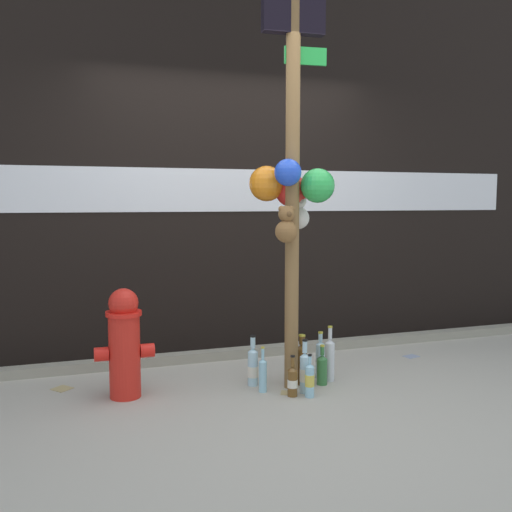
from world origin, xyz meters
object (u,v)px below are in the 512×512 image
object	(u,v)px
bottle_1	(322,369)
bottle_9	(301,363)
bottle_3	(330,359)
bottle_5	(293,381)
bottle_6	(305,372)
bottle_8	(310,380)
memorial_post	(291,170)
bottle_2	(320,358)
bottle_4	(303,361)
bottle_7	(263,374)
fire_hydrant	(124,343)
bottle_0	(253,366)

from	to	relation	value
bottle_1	bottle_9	distance (m)	0.16
bottle_3	bottle_9	bearing A→B (deg)	-178.79
bottle_1	bottle_5	distance (m)	0.34
bottle_6	bottle_8	distance (m)	0.09
bottle_3	bottle_8	xyz separation A→B (m)	(-0.28, -0.27, -0.05)
memorial_post	bottle_5	bearing A→B (deg)	-107.32
bottle_3	bottle_6	distance (m)	0.34
bottle_2	bottle_4	bearing A→B (deg)	175.00
bottle_6	bottle_8	xyz separation A→B (m)	(-0.00, -0.09, -0.03)
bottle_4	bottle_6	size ratio (longest dim) A/B	0.89
bottle_3	bottle_7	bearing A→B (deg)	-172.60
fire_hydrant	bottle_3	distance (m)	1.52
bottle_4	bottle_7	xyz separation A→B (m)	(-0.39, -0.18, -0.01)
bottle_2	bottle_5	bearing A→B (deg)	-138.67
bottle_4	bottle_7	world-z (taller)	bottle_4
memorial_post	bottle_7	bearing A→B (deg)	-167.07
bottle_6	bottle_4	bearing A→B (deg)	69.02
memorial_post	bottle_2	xyz separation A→B (m)	(0.29, 0.11, -1.42)
bottle_5	bottle_9	world-z (taller)	bottle_9
bottle_0	bottle_3	xyz separation A→B (m)	(0.58, -0.08, 0.03)
fire_hydrant	bottle_0	world-z (taller)	fire_hydrant
bottle_2	bottle_9	size ratio (longest dim) A/B	0.96
bottle_0	bottle_8	distance (m)	0.46
memorial_post	fire_hydrant	world-z (taller)	memorial_post
memorial_post	bottle_8	xyz separation A→B (m)	(0.04, -0.25, -1.45)
bottle_6	bottle_7	distance (m)	0.30
fire_hydrant	bottle_9	world-z (taller)	fire_hydrant
bottle_3	bottle_8	bearing A→B (deg)	-136.09
memorial_post	bottle_7	size ratio (longest dim) A/B	8.71
bottle_4	bottle_9	size ratio (longest dim) A/B	0.91
bottle_4	memorial_post	bearing A→B (deg)	-141.22
bottle_5	memorial_post	bearing A→B (deg)	72.68
memorial_post	bottle_1	xyz separation A→B (m)	(0.24, -0.04, -1.46)
bottle_2	bottle_8	world-z (taller)	bottle_2
memorial_post	bottle_7	world-z (taller)	memorial_post
bottle_0	bottle_9	world-z (taller)	bottle_0
bottle_6	bottle_8	world-z (taller)	bottle_6
fire_hydrant	bottle_0	xyz separation A→B (m)	(0.91, -0.05, -0.24)
bottle_2	bottle_5	xyz separation A→B (m)	(-0.35, -0.31, -0.04)
bottle_0	bottle_4	xyz separation A→B (m)	(0.41, 0.02, -0.00)
bottle_5	bottle_9	distance (m)	0.27
bottle_2	bottle_5	distance (m)	0.47
bottle_3	bottle_7	world-z (taller)	bottle_3
bottle_3	bottle_9	world-z (taller)	bottle_3
bottle_5	bottle_6	xyz separation A→B (m)	(0.11, 0.04, 0.04)
bottle_1	bottle_4	bearing A→B (deg)	116.78
bottle_8	memorial_post	bearing A→B (deg)	99.84
bottle_4	bottle_9	xyz separation A→B (m)	(-0.06, -0.11, 0.02)
fire_hydrant	bottle_3	size ratio (longest dim) A/B	1.81
bottle_7	bottle_2	bearing A→B (deg)	17.53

